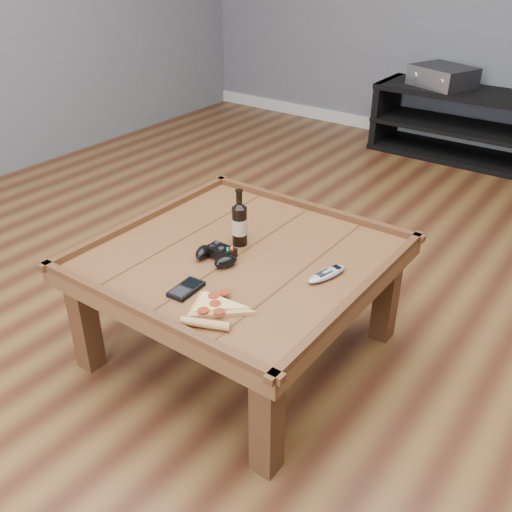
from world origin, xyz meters
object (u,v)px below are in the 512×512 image
Objects in this scene: pizza_slice at (214,309)px; media_console at (471,127)px; game_controller at (217,255)px; remote_control at (327,274)px; beer_bottle at (240,223)px; smartphone at (186,289)px; av_receiver at (443,76)px; coffee_table at (240,267)px.

media_console is at bearing 69.74° from pizza_slice.
game_controller is 0.40m from remote_control.
beer_bottle is 0.38m from smartphone.
av_receiver is at bearing -178.95° from media_console.
pizza_slice is at bearing -63.01° from beer_bottle.
beer_bottle is (-0.05, -2.69, 0.29)m from media_console.
coffee_table is at bearing -51.83° from beer_bottle.
pizza_slice is 0.15m from smartphone.
av_receiver is at bearing 91.61° from smartphone.
remote_control is at bearing 41.23° from pizza_slice.
beer_bottle reaches higher than smartphone.
beer_bottle is 1.20× the size of game_controller.
media_console reaches higher than smartphone.
coffee_table is 5.56× the size of game_controller.
remote_control is 2.77m from av_receiver.
pizza_slice is at bearing -100.51° from remote_control.
av_receiver reaches higher than remote_control.
game_controller is at bearing -86.65° from beer_bottle.
smartphone is at bearing -81.42° from beer_bottle.
beer_bottle is at bearing -166.81° from remote_control.
beer_bottle reaches higher than pizza_slice.
game_controller reaches higher than coffee_table.
game_controller is 1.04× the size of remote_control.
beer_bottle reaches higher than coffee_table.
smartphone is (0.01, -3.05, 0.21)m from media_console.
remote_control is (0.33, 0.35, 0.00)m from smartphone.
av_receiver is (-0.26, 2.75, 0.18)m from coffee_table.
beer_bottle reaches higher than av_receiver.
smartphone is at bearing -63.41° from av_receiver.
coffee_table is 0.13m from game_controller.
game_controller is (-0.04, -0.09, 0.08)m from coffee_table.
beer_bottle is 0.45× the size of av_receiver.
smartphone is 0.26× the size of av_receiver.
av_receiver reaches higher than game_controller.
coffee_table is 0.74× the size of media_console.
game_controller is at bearing -145.45° from remote_control.
coffee_table is 5.78× the size of remote_control.
beer_bottle is 1.25× the size of remote_control.
game_controller reaches higher than remote_control.
pizza_slice reaches higher than coffee_table.
media_console reaches higher than coffee_table.
coffee_table is at bearing 88.13° from smartphone.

